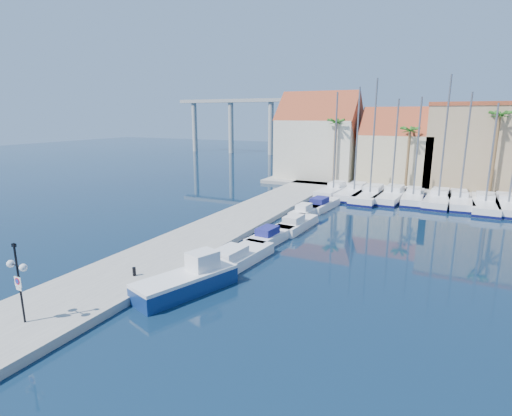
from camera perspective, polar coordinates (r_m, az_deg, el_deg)
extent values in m
plane|color=black|center=(20.62, -4.84, -17.09)|extent=(260.00, 260.00, 0.00)
cube|color=gray|center=(35.51, -6.16, -3.45)|extent=(6.00, 77.00, 0.50)
cube|color=gray|center=(64.00, 26.42, 2.71)|extent=(54.00, 16.00, 0.50)
cylinder|color=black|center=(22.41, -30.71, -9.27)|extent=(0.10, 0.10, 4.05)
cylinder|color=black|center=(22.32, -31.32, -6.93)|extent=(0.51, 0.08, 0.05)
cylinder|color=black|center=(21.90, -30.65, -7.21)|extent=(0.51, 0.08, 0.05)
sphere|color=white|center=(22.53, -31.64, -6.79)|extent=(0.36, 0.36, 0.36)
sphere|color=white|center=(21.69, -30.30, -7.36)|extent=(0.36, 0.36, 0.36)
cube|color=black|center=(21.81, -31.30, -4.56)|extent=(0.23, 0.13, 0.16)
cube|color=white|center=(22.35, -30.87, -9.07)|extent=(0.51, 0.06, 0.51)
cylinder|color=red|center=(22.32, -30.94, -8.96)|extent=(0.34, 0.03, 0.34)
cylinder|color=#1933A5|center=(22.32, -30.97, -8.97)|extent=(0.24, 0.02, 0.24)
cube|color=white|center=(22.48, -30.77, -9.91)|extent=(0.41, 0.05, 0.14)
cylinder|color=black|center=(26.48, -17.01, -8.67)|extent=(0.22, 0.22, 0.55)
cube|color=navy|center=(24.59, -9.97, -10.75)|extent=(4.12, 6.75, 0.96)
cube|color=white|center=(24.36, -10.03, -9.49)|extent=(4.12, 6.75, 0.21)
cube|color=white|center=(24.84, -7.64, -7.49)|extent=(1.87, 2.07, 1.17)
cube|color=white|center=(28.54, -2.91, -7.29)|extent=(2.92, 7.31, 0.80)
cube|color=white|center=(27.75, -3.76, -6.37)|extent=(1.82, 2.63, 0.60)
cube|color=white|center=(33.42, 2.12, -4.18)|extent=(2.35, 5.82, 0.80)
cube|color=navy|center=(32.75, 1.64, -3.27)|extent=(1.46, 2.10, 0.60)
cube|color=white|center=(37.29, 5.77, -2.39)|extent=(2.29, 6.20, 0.80)
cube|color=white|center=(36.57, 5.42, -1.56)|extent=(1.48, 2.21, 0.60)
cube|color=white|center=(42.05, 7.11, -0.63)|extent=(2.05, 5.35, 0.80)
cube|color=white|center=(41.42, 6.85, 0.16)|extent=(1.30, 1.92, 0.60)
cube|color=white|center=(45.64, 9.35, 0.40)|extent=(2.67, 6.64, 0.80)
cube|color=navy|center=(44.91, 9.07, 1.11)|extent=(1.66, 2.39, 0.60)
cube|color=white|center=(54.04, 11.13, 2.42)|extent=(3.10, 9.16, 1.00)
cube|color=#0D1043|center=(54.10, 11.12, 2.09)|extent=(3.16, 9.23, 0.28)
cube|color=white|center=(54.73, 11.50, 3.39)|extent=(1.86, 2.83, 0.60)
cylinder|color=slate|center=(52.81, 11.28, 9.36)|extent=(0.20, 0.20, 12.14)
cube|color=white|center=(53.54, 13.96, 2.18)|extent=(3.02, 10.47, 1.00)
cube|color=#0D1043|center=(53.60, 13.94, 1.84)|extent=(3.08, 10.53, 0.28)
cube|color=white|center=(54.39, 14.27, 3.19)|extent=(1.98, 3.17, 0.60)
cylinder|color=slate|center=(52.20, 14.24, 9.47)|extent=(0.20, 0.20, 12.69)
cube|color=white|center=(52.29, 16.08, 1.79)|extent=(3.41, 11.08, 1.00)
cube|color=#0D1043|center=(52.35, 16.06, 1.45)|extent=(3.47, 11.14, 0.28)
cube|color=white|center=(53.20, 16.41, 2.84)|extent=(2.16, 3.38, 0.60)
cylinder|color=slate|center=(50.88, 16.46, 9.74)|extent=(0.20, 0.20, 13.55)
cube|color=white|center=(52.72, 18.89, 1.69)|extent=(3.52, 10.44, 1.00)
cube|color=#0D1043|center=(52.78, 18.87, 1.35)|extent=(3.58, 10.50, 0.28)
cube|color=white|center=(53.57, 19.19, 2.71)|extent=(2.12, 3.22, 0.60)
cylinder|color=slate|center=(51.42, 19.28, 8.26)|extent=(0.20, 0.20, 11.20)
cube|color=white|center=(52.40, 21.52, 1.41)|extent=(2.52, 8.78, 1.00)
cube|color=#0D1043|center=(52.46, 21.49, 1.06)|extent=(2.58, 8.84, 0.28)
cube|color=white|center=(53.11, 21.65, 2.42)|extent=(1.66, 2.66, 0.60)
cylinder|color=slate|center=(51.15, 22.08, 8.11)|extent=(0.20, 0.20, 11.37)
cube|color=white|center=(52.53, 24.64, 1.15)|extent=(3.24, 10.20, 1.00)
cube|color=#0D1043|center=(52.59, 24.61, 0.81)|extent=(3.31, 10.26, 0.28)
cube|color=white|center=(53.37, 24.83, 2.18)|extent=(2.02, 3.13, 0.60)
cylinder|color=slate|center=(51.15, 25.38, 9.15)|extent=(0.20, 0.20, 13.75)
cube|color=white|center=(52.48, 27.03, 0.89)|extent=(3.11, 9.71, 1.00)
cube|color=#0D1043|center=(52.54, 26.99, 0.55)|extent=(3.18, 9.77, 0.28)
cube|color=white|center=(53.27, 27.04, 1.94)|extent=(1.93, 2.98, 0.60)
cylinder|color=slate|center=(51.18, 27.81, 7.81)|extent=(0.20, 0.20, 11.81)
cube|color=white|center=(51.91, 29.88, 0.45)|extent=(2.89, 10.21, 1.00)
cube|color=#0D1043|center=(51.97, 29.84, 0.11)|extent=(2.95, 10.27, 0.28)
cube|color=white|center=(52.76, 29.95, 1.52)|extent=(1.92, 3.09, 0.60)
cylinder|color=slate|center=(50.62, 30.65, 6.74)|extent=(0.20, 0.20, 10.58)
cube|color=white|center=(52.64, 32.25, 0.32)|extent=(2.90, 10.47, 1.00)
cube|color=#0D1043|center=(52.70, 32.21, -0.02)|extent=(2.96, 10.53, 0.28)
cube|color=white|center=(53.51, 32.23, 1.38)|extent=(1.95, 3.16, 0.60)
cube|color=beige|center=(65.34, 8.94, 8.33)|extent=(12.00, 9.00, 9.00)
cube|color=brown|center=(65.12, 9.08, 12.27)|extent=(12.30, 9.00, 9.00)
cube|color=#C7B58C|center=(62.94, 19.45, 6.64)|extent=(10.00, 8.00, 7.00)
cube|color=brown|center=(62.69, 19.70, 9.82)|extent=(10.30, 8.00, 8.00)
cube|color=tan|center=(63.45, 29.67, 7.54)|extent=(14.00, 10.00, 11.00)
cube|color=brown|center=(63.31, 30.27, 12.70)|extent=(14.20, 10.20, 0.50)
cylinder|color=brown|center=(59.45, 11.19, 7.77)|extent=(0.36, 0.36, 9.00)
sphere|color=#28631C|center=(59.21, 11.38, 11.96)|extent=(2.60, 2.60, 2.60)
cylinder|color=brown|center=(57.74, 20.85, 6.50)|extent=(0.36, 0.36, 8.00)
sphere|color=#28631C|center=(57.47, 21.16, 10.31)|extent=(2.60, 2.60, 2.60)
cylinder|color=brown|center=(57.59, 30.91, 6.49)|extent=(0.36, 0.36, 10.00)
sphere|color=#28631C|center=(57.38, 31.49, 11.29)|extent=(2.60, 2.60, 2.60)
cube|color=#9E9E99|center=(108.15, 0.17, 15.13)|extent=(48.00, 2.20, 0.90)
cylinder|color=#9E9E99|center=(118.27, -8.76, 11.42)|extent=(1.40, 1.40, 14.00)
cylinder|color=#9E9E99|center=(111.87, -3.60, 11.45)|extent=(1.40, 1.40, 14.00)
cylinder|color=#9E9E99|center=(106.45, 2.14, 11.38)|extent=(1.40, 1.40, 14.00)
cylinder|color=#9E9E99|center=(102.16, 8.42, 11.17)|extent=(1.40, 1.40, 14.00)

